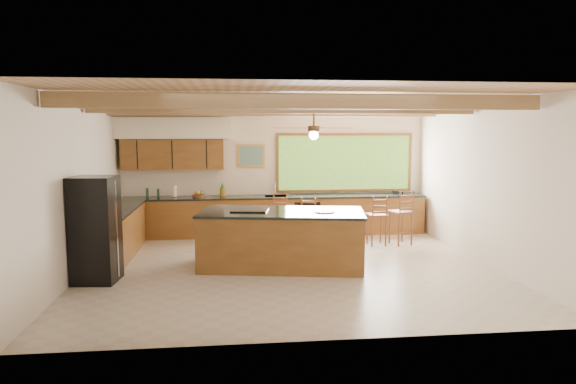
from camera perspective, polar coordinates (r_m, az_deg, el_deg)
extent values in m
plane|color=#C0B69F|center=(9.32, 0.22, -8.36)|extent=(7.20, 7.20, 0.00)
cube|color=beige|center=(12.26, -1.52, 2.44)|extent=(7.20, 0.04, 3.00)
cube|color=beige|center=(5.85, 3.87, -2.49)|extent=(7.20, 0.04, 3.00)
cube|color=beige|center=(9.34, -22.30, 0.53)|extent=(0.04, 6.50, 3.00)
cube|color=beige|center=(10.10, 20.96, 1.03)|extent=(0.04, 6.50, 3.00)
cube|color=tan|center=(9.00, 0.22, 10.39)|extent=(7.20, 6.50, 0.04)
cube|color=#96714B|center=(7.41, 1.66, 10.05)|extent=(7.10, 0.15, 0.22)
cube|color=#96714B|center=(9.49, -0.13, 9.36)|extent=(7.10, 0.15, 0.22)
cube|color=#96714B|center=(11.28, -1.13, 8.97)|extent=(7.10, 0.15, 0.22)
cube|color=brown|center=(12.07, -12.66, 4.11)|extent=(2.30, 0.35, 0.70)
cube|color=white|center=(11.99, -12.77, 6.96)|extent=(2.60, 0.50, 0.48)
cylinder|color=#FFEABF|center=(12.09, -16.06, 5.77)|extent=(0.10, 0.10, 0.01)
cylinder|color=#FFEABF|center=(11.94, -9.39, 5.93)|extent=(0.10, 0.10, 0.01)
cube|color=#7CAA3C|center=(12.47, 6.31, 3.26)|extent=(3.20, 0.04, 1.30)
cube|color=#BF8D3A|center=(12.17, -4.10, 4.05)|extent=(0.64, 0.03, 0.54)
cube|color=#427857|center=(12.15, -4.10, 4.04)|extent=(0.54, 0.01, 0.44)
cube|color=brown|center=(12.05, -1.37, -2.71)|extent=(7.00, 0.65, 0.88)
cube|color=black|center=(11.98, -1.37, -0.54)|extent=(7.04, 0.69, 0.04)
cube|color=brown|center=(10.71, -18.31, -4.29)|extent=(0.65, 2.35, 0.88)
cube|color=black|center=(10.63, -18.40, -1.85)|extent=(0.69, 2.39, 0.04)
cube|color=black|center=(11.81, 2.16, -3.01)|extent=(0.60, 0.02, 0.78)
cube|color=silver|center=(11.98, -1.37, -0.52)|extent=(0.50, 0.38, 0.03)
cylinder|color=silver|center=(12.16, -1.46, 0.37)|extent=(0.03, 0.03, 0.30)
cylinder|color=silver|center=(12.05, -1.42, 0.93)|extent=(0.03, 0.20, 0.03)
cylinder|color=white|center=(12.04, -12.52, 0.07)|extent=(0.11, 0.11, 0.27)
cylinder|color=#1B451F|center=(12.12, -15.36, -0.09)|extent=(0.06, 0.06, 0.22)
cylinder|color=#1B451F|center=(12.13, -14.22, -0.10)|extent=(0.06, 0.06, 0.20)
cube|color=black|center=(12.61, 12.13, -0.03)|extent=(0.24, 0.22, 0.09)
cube|color=brown|center=(9.28, -0.68, -5.35)|extent=(3.05, 1.80, 0.97)
cube|color=black|center=(9.18, -0.68, -2.26)|extent=(3.10, 1.85, 0.04)
cube|color=black|center=(9.24, -4.26, -2.02)|extent=(0.72, 0.61, 0.02)
cylinder|color=white|center=(9.08, 4.08, -2.19)|extent=(0.35, 0.35, 0.02)
cube|color=black|center=(8.85, -20.63, -3.92)|extent=(0.73, 0.72, 1.72)
cube|color=silver|center=(8.77, -18.51, -3.93)|extent=(0.02, 0.05, 1.58)
cube|color=brown|center=(11.58, -0.68, -2.16)|extent=(0.48, 0.48, 0.04)
cylinder|color=brown|center=(11.48, -1.34, -3.89)|extent=(0.04, 0.04, 0.61)
cylinder|color=brown|center=(11.50, 0.13, -3.86)|extent=(0.04, 0.04, 0.61)
cylinder|color=brown|center=(11.76, -1.46, -3.62)|extent=(0.04, 0.04, 0.61)
cylinder|color=brown|center=(11.79, -0.03, -3.59)|extent=(0.04, 0.04, 0.61)
cube|color=brown|center=(11.07, 2.45, -2.61)|extent=(0.47, 0.47, 0.04)
cylinder|color=brown|center=(10.96, 1.80, -4.41)|extent=(0.04, 0.04, 0.61)
cylinder|color=brown|center=(11.01, 3.31, -4.37)|extent=(0.04, 0.04, 0.61)
cylinder|color=brown|center=(11.25, 1.59, -4.12)|extent=(0.04, 0.04, 0.61)
cylinder|color=brown|center=(11.29, 3.06, -4.08)|extent=(0.04, 0.04, 0.61)
cube|color=brown|center=(11.12, 9.83, -2.52)|extent=(0.42, 0.42, 0.04)
cylinder|color=brown|center=(10.99, 9.25, -4.40)|extent=(0.04, 0.04, 0.63)
cylinder|color=brown|center=(11.07, 10.78, -4.34)|extent=(0.04, 0.04, 0.63)
cylinder|color=brown|center=(11.28, 8.83, -4.10)|extent=(0.04, 0.04, 0.63)
cylinder|color=brown|center=(11.36, 10.32, -4.05)|extent=(0.04, 0.04, 0.63)
cube|color=brown|center=(11.27, 12.45, -2.16)|extent=(0.53, 0.53, 0.04)
cylinder|color=brown|center=(11.12, 11.87, -4.18)|extent=(0.04, 0.04, 0.69)
cylinder|color=brown|center=(11.23, 13.48, -4.12)|extent=(0.04, 0.04, 0.69)
cylinder|color=brown|center=(11.43, 11.35, -3.86)|extent=(0.04, 0.04, 0.69)
cylinder|color=brown|center=(11.54, 12.92, -3.81)|extent=(0.04, 0.04, 0.69)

